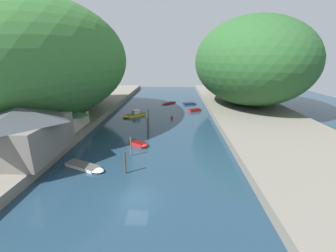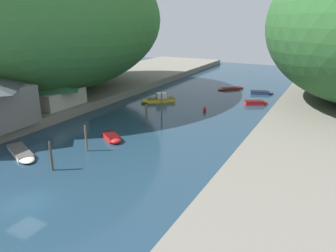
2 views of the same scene
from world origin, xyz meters
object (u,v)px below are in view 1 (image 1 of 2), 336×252
Objects in this scene: waterfront_building at (22,131)px; boat_small_dinghy at (134,115)px; boat_white_cruiser at (190,104)px; person_on_quay at (60,137)px; channel_buoy_near at (172,117)px; person_by_boathouse at (57,136)px; boat_red_skiff at (140,144)px; boat_near_quay at (86,167)px; boat_navy_launch at (196,110)px; boat_cabin_cruiser at (168,103)px; boathouse_shed at (62,117)px.

waterfront_building is 29.65m from boat_small_dinghy.
boat_white_cruiser is 2.89× the size of person_on_quay.
channel_buoy_near is 0.56× the size of person_by_boathouse.
channel_buoy_near is at bearing -38.28° from person_on_quay.
boat_small_dinghy is at bearing -132.64° from boat_red_skiff.
boat_near_quay is 39.61m from boat_navy_launch.
waterfront_building is 10.52m from boat_near_quay.
boat_near_quay is at bearing 135.88° from boat_small_dinghy.
boat_near_quay is at bearing -112.24° from person_by_boathouse.
boat_white_cruiser is at bearing 72.25° from channel_buoy_near.
boat_red_skiff is 2.27× the size of person_on_quay.
channel_buoy_near is (5.29, 18.19, 0.02)m from boat_red_skiff.
boat_cabin_cruiser is 1.35× the size of boat_red_skiff.
waterfront_building reaches higher than boat_cabin_cruiser.
boathouse_shed is 2.03× the size of boat_navy_launch.
boathouse_shed is 18.63m from boat_small_dinghy.
person_by_boathouse is (-18.81, -20.14, 1.99)m from channel_buoy_near.
boat_white_cruiser is 45.06m from person_by_boathouse.
person_by_boathouse is at bearing 65.98° from person_on_quay.
boat_navy_launch is at bearing -37.34° from person_on_quay.
boathouse_shed is at bearing -119.92° from boat_near_quay.
boat_near_quay is at bearing -55.70° from boat_navy_launch.
waterfront_building reaches higher than boathouse_shed.
boat_white_cruiser reaches higher than boat_near_quay.
person_on_quay is at bearing -131.64° from channel_buoy_near.
person_by_boathouse reaches higher than channel_buoy_near.
boat_near_quay is 9.48m from person_on_quay.
boat_cabin_cruiser is (-7.29, 0.89, -0.06)m from boat_white_cruiser.
boat_navy_launch is 38.16m from person_on_quay.
boat_white_cruiser is at bearing 58.49° from waterfront_building.
person_on_quay is at bearing -45.96° from boat_red_skiff.
boat_red_skiff is at bearing -106.21° from channel_buoy_near.
boathouse_shed is at bearing -59.89° from boat_white_cruiser.
boat_red_skiff is 13.81m from person_by_boathouse.
boat_red_skiff is (4.75, -20.09, -0.15)m from boat_small_dinghy.
person_on_quay is at bearing 62.70° from waterfront_building.
boathouse_shed reaches higher than boat_cabin_cruiser.
waterfront_building is 33.11m from channel_buoy_near.
boat_white_cruiser is 0.94× the size of boat_cabin_cruiser.
channel_buoy_near is 0.56× the size of person_on_quay.
waterfront_building is 43.77m from boat_navy_launch.
waterfront_building is at bearing 117.31° from boat_small_dinghy.
boathouse_shed is at bearing 100.92° from boat_cabin_cruiser.
person_on_quay is at bearing -67.09° from boathouse_shed.
boat_red_skiff is at bearing -34.61° from boat_white_cruiser.
boat_small_dinghy is 17.93m from boat_navy_launch.
boat_red_skiff is (-11.94, -26.62, 0.00)m from boat_navy_launch.
person_on_quay reaches higher than boat_navy_launch.
person_by_boathouse is at bearing 109.86° from boat_cabin_cruiser.
boathouse_shed is 5.11× the size of person_on_quay.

